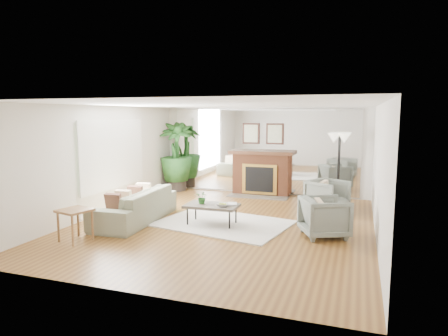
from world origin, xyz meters
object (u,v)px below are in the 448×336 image
at_px(coffee_table, 212,206).
at_px(fireplace, 261,172).
at_px(floor_lamp, 339,144).
at_px(armchair_back, 327,195).
at_px(armchair_front, 325,217).
at_px(sofa, 135,205).
at_px(side_table, 75,214).
at_px(potted_ficus, 176,154).

bearing_deg(coffee_table, fireplace, 86.33).
relative_size(fireplace, coffee_table, 1.86).
xyz_separation_m(fireplace, floor_lamp, (2.12, -0.16, 0.88)).
distance_m(coffee_table, armchair_back, 3.00).
relative_size(coffee_table, armchair_front, 1.33).
bearing_deg(sofa, fireplace, 150.03).
xyz_separation_m(armchair_back, floor_lamp, (0.16, 1.20, 1.16)).
height_order(armchair_back, side_table, armchair_back).
relative_size(coffee_table, armchair_back, 1.33).
bearing_deg(coffee_table, side_table, -137.70).
xyz_separation_m(fireplace, potted_ficus, (-2.60, -0.16, 0.45)).
bearing_deg(sofa, armchair_back, 118.29).
relative_size(sofa, floor_lamp, 1.31).
bearing_deg(coffee_table, sofa, -171.76).
bearing_deg(armchair_back, sofa, 150.40).
distance_m(armchair_back, side_table, 5.67).
height_order(fireplace, sofa, fireplace).
xyz_separation_m(coffee_table, floor_lamp, (2.34, 3.26, 1.14)).
bearing_deg(sofa, armchair_front, 90.40).
bearing_deg(armchair_back, potted_ficus, 104.83).
bearing_deg(potted_ficus, side_table, -85.45).
relative_size(coffee_table, potted_ficus, 0.53).
bearing_deg(floor_lamp, side_table, -130.49).
xyz_separation_m(sofa, side_table, (-0.30, -1.56, 0.15)).
xyz_separation_m(side_table, floor_lamp, (4.32, 5.06, 1.04)).
height_order(coffee_table, armchair_front, armchair_front).
height_order(sofa, armchair_back, armchair_back).
bearing_deg(floor_lamp, coffee_table, -125.69).
bearing_deg(side_table, armchair_front, 22.42).
bearing_deg(side_table, floor_lamp, 49.51).
height_order(fireplace, armchair_back, fireplace).
xyz_separation_m(potted_ficus, floor_lamp, (4.72, 0.00, 0.43)).
height_order(coffee_table, armchair_back, armchair_back).
relative_size(armchair_back, potted_ficus, 0.40).
relative_size(sofa, side_table, 3.71).
xyz_separation_m(coffee_table, armchair_back, (2.18, 2.06, -0.02)).
bearing_deg(armchair_front, side_table, 87.56).
height_order(fireplace, floor_lamp, fireplace).
xyz_separation_m(coffee_table, potted_ficus, (-2.38, 3.26, 0.71)).
bearing_deg(side_table, sofa, 79.14).
bearing_deg(armchair_front, sofa, 68.10).
distance_m(side_table, floor_lamp, 6.73).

